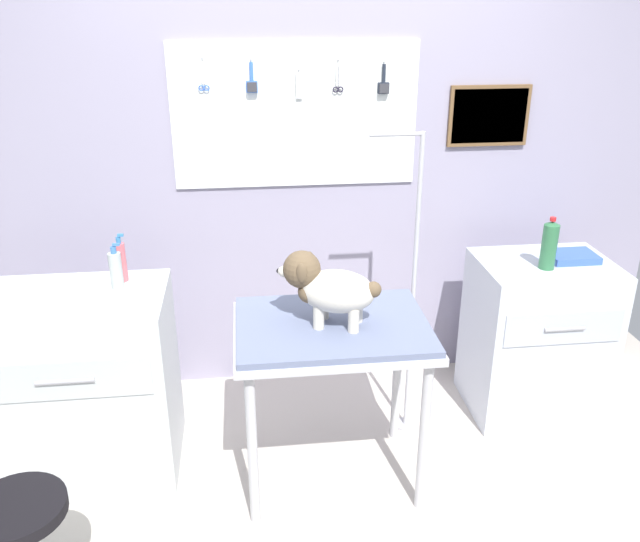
# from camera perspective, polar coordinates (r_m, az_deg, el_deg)

# --- Properties ---
(ground) EXTENTS (4.40, 4.00, 0.04)m
(ground) POSITION_cam_1_polar(r_m,az_deg,el_deg) (3.06, 1.85, -21.39)
(ground) COLOR #BCB3A8
(rear_wall_panel) EXTENTS (4.00, 0.11, 2.30)m
(rear_wall_panel) POSITION_cam_1_polar(r_m,az_deg,el_deg) (3.59, -0.87, 7.47)
(rear_wall_panel) COLOR #948DA5
(rear_wall_panel) RESTS_ON ground
(grooming_table) EXTENTS (0.85, 0.63, 0.81)m
(grooming_table) POSITION_cam_1_polar(r_m,az_deg,el_deg) (2.88, 1.04, -6.16)
(grooming_table) COLOR #B7B7BC
(grooming_table) RESTS_ON ground
(grooming_arm) EXTENTS (0.29, 0.11, 1.56)m
(grooming_arm) POSITION_cam_1_polar(r_m,az_deg,el_deg) (3.25, 7.89, -2.72)
(grooming_arm) COLOR #B7B7BC
(grooming_arm) RESTS_ON ground
(dog) EXTENTS (0.44, 0.30, 0.32)m
(dog) POSITION_cam_1_polar(r_m,az_deg,el_deg) (2.75, 0.62, -1.40)
(dog) COLOR beige
(dog) RESTS_ON grooming_table
(counter_left) EXTENTS (0.80, 0.58, 0.89)m
(counter_left) POSITION_cam_1_polar(r_m,az_deg,el_deg) (3.28, -19.65, -9.22)
(counter_left) COLOR silver
(counter_left) RESTS_ON ground
(cabinet_right) EXTENTS (0.68, 0.54, 0.86)m
(cabinet_right) POSITION_cam_1_polar(r_m,az_deg,el_deg) (3.71, 18.27, -5.43)
(cabinet_right) COLOR silver
(cabinet_right) RESTS_ON ground
(stool) EXTENTS (0.34, 0.34, 0.52)m
(stool) POSITION_cam_1_polar(r_m,az_deg,el_deg) (2.64, -24.64, -19.51)
(stool) COLOR #9E9EA3
(stool) RESTS_ON ground
(spray_bottle_tall) EXTENTS (0.06, 0.06, 0.21)m
(spray_bottle_tall) POSITION_cam_1_polar(r_m,az_deg,el_deg) (3.08, -17.31, 0.12)
(spray_bottle_tall) COLOR #A9B2AF
(spray_bottle_tall) RESTS_ON counter_left
(detangler_spray) EXTENTS (0.05, 0.05, 0.23)m
(detangler_spray) POSITION_cam_1_polar(r_m,az_deg,el_deg) (3.14, -16.90, 0.80)
(detangler_spray) COLOR #D25C65
(detangler_spray) RESTS_ON counter_left
(soda_bottle) EXTENTS (0.08, 0.08, 0.27)m
(soda_bottle) POSITION_cam_1_polar(r_m,az_deg,el_deg) (3.42, 19.29, 2.16)
(soda_bottle) COLOR #2F6C42
(soda_bottle) RESTS_ON cabinet_right
(supply_tray) EXTENTS (0.24, 0.18, 0.04)m
(supply_tray) POSITION_cam_1_polar(r_m,az_deg,el_deg) (3.61, 21.03, 1.18)
(supply_tray) COLOR blue
(supply_tray) RESTS_ON cabinet_right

